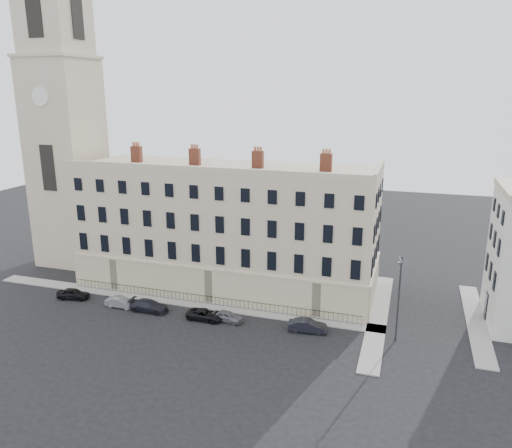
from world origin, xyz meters
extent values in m
plane|color=black|center=(0.00, 0.00, 0.00)|extent=(160.00, 160.00, 0.00)
cube|color=#C5B492|center=(-6.00, 12.00, 7.50)|extent=(36.00, 12.00, 15.00)
cube|color=beige|center=(-6.00, 5.92, 2.00)|extent=(36.10, 0.18, 4.00)
cube|color=beige|center=(12.08, 12.00, 2.00)|extent=(0.18, 12.10, 4.00)
cube|color=#C5B492|center=(-6.00, 6.15, 15.40)|extent=(36.00, 0.35, 0.80)
cube|color=#C5B492|center=(11.85, 12.00, 15.40)|extent=(0.35, 12.00, 0.80)
cube|color=brown|center=(-18.00, 12.00, 16.00)|extent=(1.30, 0.70, 2.00)
cube|color=brown|center=(-10.00, 12.00, 16.00)|extent=(1.30, 0.70, 2.00)
cube|color=brown|center=(-2.00, 12.00, 16.00)|extent=(1.30, 0.70, 2.00)
cube|color=brown|center=(6.00, 12.00, 16.00)|extent=(1.30, 0.70, 2.00)
cube|color=#C5B492|center=(-30.00, 14.00, 14.00)|extent=(8.00, 8.00, 28.00)
cube|color=#C5B492|center=(-30.00, 14.00, 33.00)|extent=(7.04, 7.04, 10.00)
cube|color=black|center=(-30.00, 10.43, 33.50)|extent=(2.20, 0.14, 7.00)
cylinder|color=white|center=(-30.00, 9.94, 23.00)|extent=(2.40, 0.14, 2.40)
cube|color=gray|center=(-10.00, 5.00, 0.06)|extent=(48.00, 2.00, 0.12)
cube|color=gray|center=(13.00, 8.00, 0.06)|extent=(2.00, 24.00, 0.12)
cube|color=gray|center=(23.00, 10.00, 0.06)|extent=(2.00, 20.00, 0.12)
cube|color=black|center=(-6.00, 5.40, 1.02)|extent=(35.00, 0.04, 0.04)
cube|color=black|center=(-6.00, 5.40, 0.12)|extent=(35.00, 0.04, 0.04)
imported|color=black|center=(-21.69, 2.09, 0.64)|extent=(3.97, 2.14, 1.28)
imported|color=slate|center=(-15.04, 1.74, 0.58)|extent=(3.55, 1.24, 1.17)
imported|color=black|center=(-11.48, 1.78, 0.65)|extent=(4.48, 1.86, 1.29)
imported|color=black|center=(-4.65, 1.74, 0.57)|extent=(4.12, 1.90, 1.14)
imported|color=slate|center=(-2.23, 2.07, 0.58)|extent=(3.55, 1.84, 1.16)
imported|color=black|center=(6.36, 2.35, 0.65)|extent=(4.10, 1.83, 1.31)
cylinder|color=#35343A|center=(15.00, 3.09, 4.39)|extent=(0.18, 0.18, 8.79)
cylinder|color=#35343A|center=(14.90, 2.33, 8.68)|extent=(0.32, 1.65, 0.11)
cube|color=#35343A|center=(14.80, 1.56, 8.62)|extent=(0.27, 0.57, 0.13)
camera|label=1|loc=(15.35, -43.29, 23.99)|focal=35.00mm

